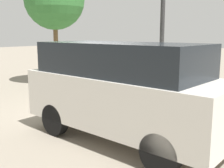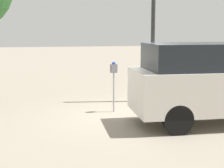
{
  "view_description": "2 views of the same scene",
  "coord_description": "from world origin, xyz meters",
  "px_view_note": "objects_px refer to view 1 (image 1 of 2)",
  "views": [
    {
      "loc": [
        5.78,
        -6.03,
        2.37
      ],
      "look_at": [
        0.35,
        0.52,
        0.83
      ],
      "focal_mm": 45.0,
      "sensor_mm": 36.0,
      "label": 1
    },
    {
      "loc": [
        -2.42,
        -9.59,
        2.55
      ],
      "look_at": [
        -0.54,
        0.0,
        0.97
      ],
      "focal_mm": 55.0,
      "sensor_mm": 36.0,
      "label": 2
    }
  ],
  "objects_px": {
    "parked_van": "(123,88)",
    "street_tree": "(54,0)",
    "parking_meter_near": "(96,72)",
    "lamp_post": "(161,54)"
  },
  "relations": [
    {
      "from": "parking_meter_near",
      "to": "lamp_post",
      "type": "xyz_separation_m",
      "value": [
        1.64,
        1.31,
        0.58
      ]
    },
    {
      "from": "parking_meter_near",
      "to": "parked_van",
      "type": "bearing_deg",
      "value": -50.0
    },
    {
      "from": "parking_meter_near",
      "to": "lamp_post",
      "type": "relative_size",
      "value": 0.27
    },
    {
      "from": "parked_van",
      "to": "lamp_post",
      "type": "bearing_deg",
      "value": 106.82
    },
    {
      "from": "parked_van",
      "to": "street_tree",
      "type": "distance_m",
      "value": 8.27
    },
    {
      "from": "parking_meter_near",
      "to": "lamp_post",
      "type": "height_order",
      "value": "lamp_post"
    },
    {
      "from": "parking_meter_near",
      "to": "street_tree",
      "type": "distance_m",
      "value": 5.5
    },
    {
      "from": "parking_meter_near",
      "to": "street_tree",
      "type": "bearing_deg",
      "value": 141.89
    },
    {
      "from": "parked_van",
      "to": "street_tree",
      "type": "height_order",
      "value": "street_tree"
    },
    {
      "from": "lamp_post",
      "to": "street_tree",
      "type": "relative_size",
      "value": 1.11
    }
  ]
}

